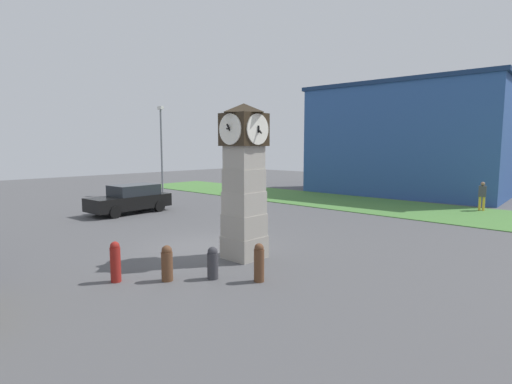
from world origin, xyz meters
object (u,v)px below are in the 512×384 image
bollard_near_tower (259,262)px  bollard_end_row (115,261)px  pedestrian_crossing_lot (482,194)px  clock_tower (244,180)px  bollard_far_row (167,263)px  bollard_mid_row (213,263)px  car_far_lot (131,199)px  street_lamp_far_side (161,144)px

bollard_near_tower → bollard_end_row: 3.97m
pedestrian_crossing_lot → bollard_near_tower: bearing=-94.0°
clock_tower → bollard_far_row: bearing=-89.0°
bollard_mid_row → bollard_end_row: bollard_end_row is taller
bollard_near_tower → bollard_far_row: size_ratio=1.07×
clock_tower → car_far_lot: clock_tower is taller
bollard_end_row → pedestrian_crossing_lot: bearing=78.6°
bollard_end_row → car_far_lot: 11.88m
clock_tower → bollard_mid_row: bearing=-68.1°
bollard_end_row → street_lamp_far_side: (-16.17, 12.35, 3.30)m
bollard_far_row → pedestrian_crossing_lot: size_ratio=0.60×
bollard_near_tower → car_far_lot: size_ratio=0.23×
bollard_far_row → pedestrian_crossing_lot: bearing=80.8°
bollard_end_row → car_far_lot: bearing=148.5°
bollard_mid_row → pedestrian_crossing_lot: 18.53m
bollard_end_row → bollard_far_row: bearing=46.5°
bollard_mid_row → pedestrian_crossing_lot: (2.34, 18.37, 0.50)m
bollard_mid_row → street_lamp_far_side: 20.99m
bollard_far_row → bollard_end_row: bollard_end_row is taller
pedestrian_crossing_lot → street_lamp_far_side: (-20.27, -8.02, 2.90)m
bollard_end_row → street_lamp_far_side: size_ratio=0.17×
car_far_lot → pedestrian_crossing_lot: bearing=44.8°
bollard_mid_row → street_lamp_far_side: size_ratio=0.14×
clock_tower → bollard_end_row: clock_tower is taller
clock_tower → car_far_lot: bearing=169.3°
bollard_mid_row → car_far_lot: size_ratio=0.20×
bollard_end_row → car_far_lot: size_ratio=0.25×
pedestrian_crossing_lot → bollard_mid_row: bearing=-97.3°
bollard_near_tower → street_lamp_far_side: bearing=153.2°
bollard_near_tower → bollard_mid_row: (-1.11, -0.73, -0.08)m
bollard_far_row → bollard_end_row: 1.41m
bollard_mid_row → bollard_far_row: size_ratio=0.92×
bollard_near_tower → bollard_far_row: bollard_near_tower is taller
car_far_lot → bollard_near_tower: bearing=-15.0°
bollard_far_row → street_lamp_far_side: bearing=146.5°
bollard_end_row → car_far_lot: (-10.13, 6.21, 0.22)m
bollard_near_tower → pedestrian_crossing_lot: (1.23, 17.64, 0.42)m
clock_tower → bollard_far_row: clock_tower is taller
clock_tower → bollard_end_row: bearing=-102.5°
clock_tower → bollard_mid_row: (0.86, -2.13, -2.16)m
bollard_near_tower → bollard_mid_row: size_ratio=1.17×
bollard_end_row → clock_tower: bearing=77.5°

